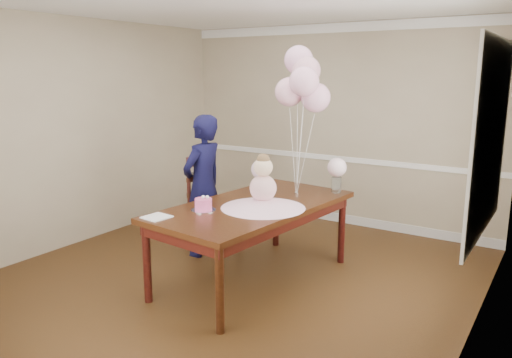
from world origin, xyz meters
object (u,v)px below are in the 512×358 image
Objects in this scene: dining_table_top at (254,206)px; birthday_cake at (203,204)px; woman at (203,186)px; dining_chair_seat at (215,210)px.

birthday_cake reaches higher than dining_table_top.
dining_table_top is 1.33× the size of woman.
birthday_cake is at bearing 40.97° from woman.
dining_table_top is 4.40× the size of dining_chair_seat.
birthday_cake is 1.16m from dining_chair_seat.
birthday_cake is at bearing -57.19° from dining_chair_seat.
birthday_cake is 1.02m from woman.
dining_chair_seat is (-0.84, 0.48, -0.28)m from dining_table_top.
birthday_cake is at bearing -113.96° from dining_table_top.
woman is (-0.06, -0.14, 0.31)m from dining_chair_seat.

